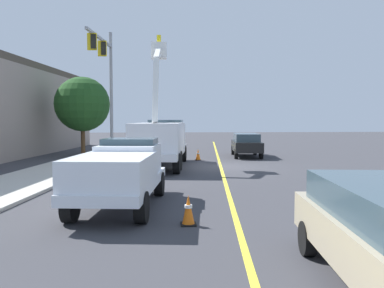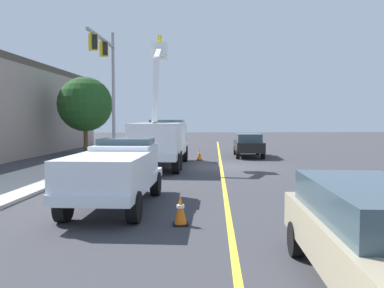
{
  "view_description": "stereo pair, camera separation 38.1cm",
  "coord_description": "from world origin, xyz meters",
  "px_view_note": "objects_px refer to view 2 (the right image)",
  "views": [
    {
      "loc": [
        -21.88,
        3.41,
        2.7
      ],
      "look_at": [
        -1.36,
        1.77,
        1.4
      ],
      "focal_mm": 36.02,
      "sensor_mm": 36.0,
      "label": 1
    },
    {
      "loc": [
        -21.9,
        3.03,
        2.7
      ],
      "look_at": [
        -1.36,
        1.77,
        1.4
      ],
      "focal_mm": 36.02,
      "sensor_mm": 36.0,
      "label": 2
    }
  ],
  "objects_px": {
    "passing_minivan": "(248,143)",
    "traffic_signal_mast": "(108,72)",
    "utility_bucket_truck": "(162,138)",
    "trailing_sedan": "(374,231)",
    "service_pickup_truck": "(116,171)",
    "traffic_cone_mid_front": "(199,155)",
    "traffic_cone_leading": "(181,210)"
  },
  "relations": [
    {
      "from": "traffic_signal_mast",
      "to": "utility_bucket_truck",
      "type": "bearing_deg",
      "value": -138.82
    },
    {
      "from": "utility_bucket_truck",
      "to": "service_pickup_truck",
      "type": "xyz_separation_m",
      "value": [
        -10.33,
        1.23,
        -0.51
      ]
    },
    {
      "from": "traffic_cone_leading",
      "to": "passing_minivan",
      "type": "bearing_deg",
      "value": -17.06
    },
    {
      "from": "traffic_cone_mid_front",
      "to": "trailing_sedan",
      "type": "bearing_deg",
      "value": -176.74
    },
    {
      "from": "service_pickup_truck",
      "to": "passing_minivan",
      "type": "relative_size",
      "value": 1.16
    },
    {
      "from": "utility_bucket_truck",
      "to": "trailing_sedan",
      "type": "height_order",
      "value": "utility_bucket_truck"
    },
    {
      "from": "passing_minivan",
      "to": "traffic_cone_mid_front",
      "type": "height_order",
      "value": "passing_minivan"
    },
    {
      "from": "trailing_sedan",
      "to": "traffic_cone_leading",
      "type": "relative_size",
      "value": 6.41
    },
    {
      "from": "service_pickup_truck",
      "to": "traffic_signal_mast",
      "type": "xyz_separation_m",
      "value": [
        14.54,
        2.45,
        4.77
      ]
    },
    {
      "from": "trailing_sedan",
      "to": "traffic_cone_mid_front",
      "type": "height_order",
      "value": "trailing_sedan"
    },
    {
      "from": "passing_minivan",
      "to": "trailing_sedan",
      "type": "distance_m",
      "value": 22.18
    },
    {
      "from": "utility_bucket_truck",
      "to": "service_pickup_truck",
      "type": "height_order",
      "value": "utility_bucket_truck"
    },
    {
      "from": "service_pickup_truck",
      "to": "traffic_signal_mast",
      "type": "relative_size",
      "value": 0.66
    },
    {
      "from": "traffic_cone_leading",
      "to": "utility_bucket_truck",
      "type": "bearing_deg",
      "value": 3.18
    },
    {
      "from": "passing_minivan",
      "to": "traffic_cone_mid_front",
      "type": "distance_m",
      "value": 4.42
    },
    {
      "from": "utility_bucket_truck",
      "to": "traffic_cone_leading",
      "type": "distance_m",
      "value": 12.57
    },
    {
      "from": "utility_bucket_truck",
      "to": "traffic_cone_mid_front",
      "type": "distance_m",
      "value": 4.23
    },
    {
      "from": "traffic_cone_leading",
      "to": "traffic_signal_mast",
      "type": "xyz_separation_m",
      "value": [
        16.7,
        4.38,
        5.5
      ]
    },
    {
      "from": "utility_bucket_truck",
      "to": "traffic_cone_leading",
      "type": "relative_size",
      "value": 10.84
    },
    {
      "from": "utility_bucket_truck",
      "to": "traffic_signal_mast",
      "type": "bearing_deg",
      "value": 41.18
    },
    {
      "from": "traffic_cone_mid_front",
      "to": "traffic_signal_mast",
      "type": "relative_size",
      "value": 0.09
    },
    {
      "from": "passing_minivan",
      "to": "traffic_signal_mast",
      "type": "height_order",
      "value": "traffic_signal_mast"
    },
    {
      "from": "trailing_sedan",
      "to": "traffic_signal_mast",
      "type": "height_order",
      "value": "traffic_signal_mast"
    },
    {
      "from": "utility_bucket_truck",
      "to": "traffic_cone_mid_front",
      "type": "relative_size",
      "value": 11.14
    },
    {
      "from": "utility_bucket_truck",
      "to": "passing_minivan",
      "type": "distance_m",
      "value": 8.3
    },
    {
      "from": "passing_minivan",
      "to": "traffic_cone_leading",
      "type": "distance_m",
      "value": 18.8
    },
    {
      "from": "utility_bucket_truck",
      "to": "traffic_cone_leading",
      "type": "height_order",
      "value": "utility_bucket_truck"
    },
    {
      "from": "traffic_cone_mid_front",
      "to": "traffic_signal_mast",
      "type": "xyz_separation_m",
      "value": [
        0.99,
        6.13,
        5.51
      ]
    },
    {
      "from": "traffic_cone_leading",
      "to": "traffic_cone_mid_front",
      "type": "relative_size",
      "value": 1.03
    },
    {
      "from": "passing_minivan",
      "to": "traffic_cone_mid_front",
      "type": "relative_size",
      "value": 6.59
    },
    {
      "from": "utility_bucket_truck",
      "to": "trailing_sedan",
      "type": "relative_size",
      "value": 1.69
    },
    {
      "from": "utility_bucket_truck",
      "to": "service_pickup_truck",
      "type": "distance_m",
      "value": 10.42
    }
  ]
}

